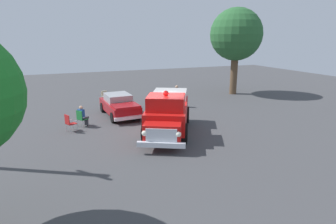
{
  "coord_description": "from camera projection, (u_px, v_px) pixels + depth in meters",
  "views": [
    {
      "loc": [
        -14.21,
        5.39,
        5.31
      ],
      "look_at": [
        0.18,
        -0.43,
        1.14
      ],
      "focal_mm": 30.41,
      "sensor_mm": 36.0,
      "label": 1
    }
  ],
  "objects": [
    {
      "name": "vintage_fire_truck",
      "position": [
        168.0,
        112.0,
        15.83
      ],
      "size": [
        6.28,
        4.67,
        2.59
      ],
      "color": "black",
      "rests_on": "ground"
    },
    {
      "name": "ground_plane",
      "position": [
        162.0,
        133.0,
        16.05
      ],
      "size": [
        60.0,
        60.0,
        0.0
      ],
      "primitive_type": "plane",
      "color": "#424244"
    },
    {
      "name": "spectator_standing",
      "position": [
        177.0,
        95.0,
        21.73
      ],
      "size": [
        0.52,
        0.52,
        1.68
      ],
      "color": "#2D334C",
      "rests_on": "ground"
    },
    {
      "name": "lawn_chair_near_truck",
      "position": [
        81.0,
        117.0,
        17.01
      ],
      "size": [
        0.68,
        0.69,
        1.02
      ],
      "color": "#B7BABF",
      "rests_on": "ground"
    },
    {
      "name": "classic_hot_rod",
      "position": [
        120.0,
        105.0,
        19.34
      ],
      "size": [
        4.46,
        2.13,
        1.46
      ],
      "color": "black",
      "rests_on": "ground"
    },
    {
      "name": "lawn_chair_by_car",
      "position": [
        105.0,
        96.0,
        22.94
      ],
      "size": [
        0.64,
        0.64,
        1.02
      ],
      "color": "#B7BABF",
      "rests_on": "ground"
    },
    {
      "name": "oak_tree_right",
      "position": [
        236.0,
        35.0,
        25.54
      ],
      "size": [
        4.68,
        4.68,
        7.78
      ],
      "color": "brown",
      "rests_on": "ground"
    },
    {
      "name": "lawn_chair_spare",
      "position": [
        69.0,
        122.0,
        16.13
      ],
      "size": [
        0.66,
        0.66,
        1.02
      ],
      "color": "#B7BABF",
      "rests_on": "ground"
    },
    {
      "name": "spectator_seated",
      "position": [
        83.0,
        115.0,
        17.09
      ],
      "size": [
        0.61,
        0.65,
        1.29
      ],
      "color": "#383842",
      "rests_on": "ground"
    }
  ]
}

